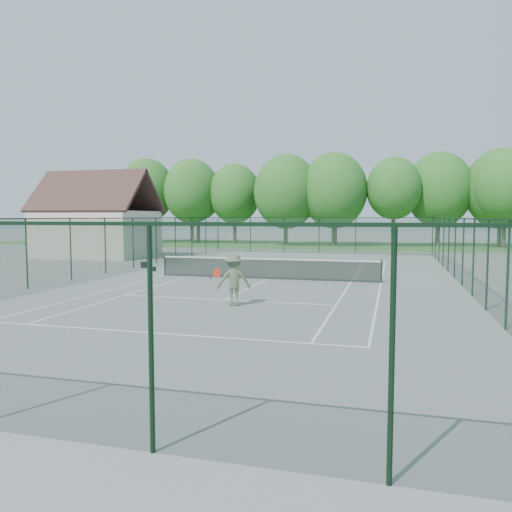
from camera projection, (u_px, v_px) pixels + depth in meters
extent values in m
plane|color=gray|center=(267.00, 279.00, 24.64)|extent=(140.00, 140.00, 0.00)
cube|color=#417B30|center=(335.00, 245.00, 53.47)|extent=(80.00, 16.00, 0.01)
cube|color=white|center=(307.00, 259.00, 36.06)|extent=(10.97, 0.08, 0.01)
cube|color=white|center=(157.00, 333.00, 13.22)|extent=(10.97, 0.08, 0.01)
cube|color=white|center=(292.00, 267.00, 30.79)|extent=(8.23, 0.08, 0.01)
cube|color=white|center=(225.00, 300.00, 18.49)|extent=(8.23, 0.08, 0.01)
cube|color=white|center=(381.00, 283.00, 23.19)|extent=(0.08, 23.77, 0.01)
cube|color=white|center=(165.00, 276.00, 26.09)|extent=(0.08, 23.77, 0.01)
cube|color=white|center=(351.00, 282.00, 23.55)|extent=(0.08, 23.77, 0.01)
cube|color=white|center=(190.00, 276.00, 25.73)|extent=(0.08, 23.77, 0.01)
cube|color=white|center=(267.00, 279.00, 24.64)|extent=(0.08, 12.80, 0.01)
cylinder|color=black|center=(165.00, 265.00, 26.05)|extent=(0.08, 0.08, 1.10)
cylinder|color=black|center=(381.00, 271.00, 23.14)|extent=(0.08, 0.08, 1.10)
cube|color=black|center=(267.00, 269.00, 24.60)|extent=(11.00, 0.02, 0.96)
cube|color=white|center=(267.00, 259.00, 24.56)|extent=(11.00, 0.05, 0.07)
cube|color=#1E3D25|center=(319.00, 235.00, 41.82)|extent=(18.00, 0.02, 3.00)
cube|color=#1E3D25|center=(463.00, 252.00, 22.14)|extent=(0.02, 36.00, 3.00)
cube|color=#1E3D25|center=(105.00, 246.00, 26.90)|extent=(0.02, 36.00, 3.00)
cube|color=black|center=(319.00, 218.00, 41.70)|extent=(18.00, 0.05, 0.05)
cube|color=black|center=(464.00, 219.00, 22.02)|extent=(0.05, 36.00, 0.05)
cube|color=black|center=(105.00, 218.00, 26.78)|extent=(0.05, 36.00, 0.05)
cube|color=beige|center=(97.00, 234.00, 38.35)|extent=(8.00, 6.00, 3.50)
cube|color=#472D25|center=(107.00, 192.00, 39.53)|extent=(8.60, 3.27, 3.27)
cube|color=#472D25|center=(84.00, 190.00, 36.65)|extent=(8.60, 3.27, 3.27)
cylinder|color=#453522|center=(192.00, 225.00, 57.67)|extent=(0.40, 0.40, 4.20)
ellipsoid|color=#316F26|center=(192.00, 191.00, 57.36)|extent=(6.40, 6.40, 7.40)
cylinder|color=#453522|center=(335.00, 226.00, 53.31)|extent=(0.40, 0.40, 4.20)
ellipsoid|color=#316F26|center=(336.00, 189.00, 53.00)|extent=(6.40, 6.40, 7.40)
cylinder|color=#453522|center=(504.00, 227.00, 48.94)|extent=(0.40, 0.40, 4.20)
ellipsoid|color=#316F26|center=(506.00, 187.00, 48.63)|extent=(6.40, 6.40, 7.40)
cube|color=black|center=(145.00, 265.00, 30.04)|extent=(0.53, 0.43, 0.37)
cube|color=black|center=(153.00, 269.00, 28.24)|extent=(0.36, 0.27, 0.25)
imported|color=#636747|center=(234.00, 280.00, 17.26)|extent=(1.34, 1.07, 1.81)
sphere|color=#CCE640|center=(265.00, 283.00, 17.39)|extent=(0.07, 0.07, 0.07)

